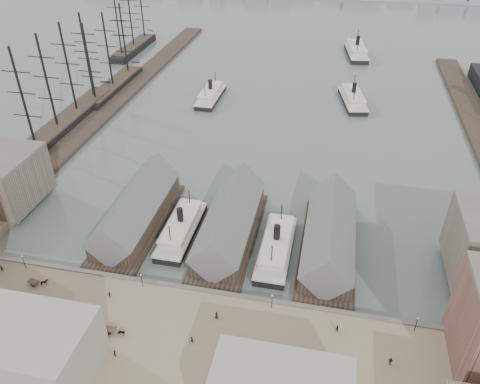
% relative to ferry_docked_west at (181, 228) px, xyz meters
% --- Properties ---
extents(ground, '(900.00, 900.00, 0.00)m').
position_rel_ferry_docked_west_xyz_m(ground, '(13.00, -15.43, -2.12)').
color(ground, '#4C5854').
rests_on(ground, ground).
extents(quay, '(180.00, 30.00, 2.00)m').
position_rel_ferry_docked_west_xyz_m(quay, '(13.00, -35.43, -1.12)').
color(quay, '#807156').
rests_on(quay, ground).
extents(seawall, '(180.00, 1.20, 2.30)m').
position_rel_ferry_docked_west_xyz_m(seawall, '(13.00, -20.63, -0.97)').
color(seawall, '#59544C').
rests_on(seawall, ground).
extents(west_wharf, '(10.00, 220.00, 1.60)m').
position_rel_ferry_docked_west_xyz_m(west_wharf, '(-55.00, 84.57, -1.32)').
color(west_wharf, '#2D231C').
rests_on(west_wharf, ground).
extents(ferry_shed_west, '(14.00, 42.00, 12.60)m').
position_rel_ferry_docked_west_xyz_m(ferry_shed_west, '(-13.00, 1.44, 2.52)').
color(ferry_shed_west, '#2D231C').
rests_on(ferry_shed_west, ground).
extents(ferry_shed_center, '(14.00, 42.00, 12.60)m').
position_rel_ferry_docked_west_xyz_m(ferry_shed_center, '(13.00, 1.44, 2.52)').
color(ferry_shed_center, '#2D231C').
rests_on(ferry_shed_center, ground).
extents(ferry_shed_east, '(14.00, 42.00, 12.60)m').
position_rel_ferry_docked_west_xyz_m(ferry_shed_east, '(39.00, 1.44, 2.52)').
color(ferry_shed_east, '#2D231C').
rests_on(ferry_shed_east, ground).
extents(street_bldg_west, '(30.00, 16.00, 12.00)m').
position_rel_ferry_docked_west_xyz_m(street_bldg_west, '(-17.00, -47.43, 5.88)').
color(street_bldg_west, gray).
rests_on(street_bldg_west, quay).
extents(lamp_post_far_w, '(0.44, 0.44, 3.92)m').
position_rel_ferry_docked_west_xyz_m(lamp_post_far_w, '(-32.00, -22.43, 2.59)').
color(lamp_post_far_w, black).
rests_on(lamp_post_far_w, quay).
extents(lamp_post_near_w, '(0.44, 0.44, 3.92)m').
position_rel_ferry_docked_west_xyz_m(lamp_post_near_w, '(-2.00, -22.43, 2.59)').
color(lamp_post_near_w, black).
rests_on(lamp_post_near_w, quay).
extents(lamp_post_near_e, '(0.44, 0.44, 3.92)m').
position_rel_ferry_docked_west_xyz_m(lamp_post_near_e, '(28.00, -22.43, 2.59)').
color(lamp_post_near_e, black).
rests_on(lamp_post_near_e, quay).
extents(lamp_post_far_e, '(0.44, 0.44, 3.92)m').
position_rel_ferry_docked_west_xyz_m(lamp_post_far_e, '(58.00, -22.43, 2.59)').
color(lamp_post_far_e, black).
rests_on(lamp_post_far_e, quay).
extents(ferry_docked_west, '(7.60, 25.34, 9.05)m').
position_rel_ferry_docked_west_xyz_m(ferry_docked_west, '(0.00, 0.00, 0.00)').
color(ferry_docked_west, black).
rests_on(ferry_docked_west, ground).
extents(ferry_docked_east, '(7.79, 25.97, 9.27)m').
position_rel_ferry_docked_west_xyz_m(ferry_docked_east, '(26.00, -2.13, 0.05)').
color(ferry_docked_east, black).
rests_on(ferry_docked_east, ground).
extents(ferry_open_near, '(7.88, 26.13, 9.33)m').
position_rel_ferry_docked_west_xyz_m(ferry_open_near, '(-16.30, 90.92, 0.07)').
color(ferry_open_near, black).
rests_on(ferry_open_near, ground).
extents(ferry_open_mid, '(13.38, 28.00, 9.61)m').
position_rel_ferry_docked_west_xyz_m(ferry_open_mid, '(43.83, 99.46, 0.13)').
color(ferry_open_mid, black).
rests_on(ferry_open_mid, ground).
extents(ferry_open_far, '(13.71, 31.99, 11.06)m').
position_rel_ferry_docked_west_xyz_m(ferry_open_far, '(44.84, 165.34, 0.47)').
color(ferry_open_far, black).
rests_on(ferry_open_far, ground).
extents(sailing_ship_near, '(9.09, 62.59, 37.35)m').
position_rel_ferry_docked_west_xyz_m(sailing_ship_near, '(-63.30, 54.26, 0.62)').
color(sailing_ship_near, black).
rests_on(sailing_ship_near, ground).
extents(sailing_ship_mid, '(8.33, 48.15, 34.26)m').
position_rel_ferry_docked_west_xyz_m(sailing_ship_mid, '(-61.27, 90.49, 0.33)').
color(sailing_ship_mid, black).
rests_on(sailing_ship_mid, ground).
extents(sailing_ship_far, '(8.21, 45.62, 33.76)m').
position_rel_ferry_docked_west_xyz_m(sailing_ship_far, '(-75.32, 147.66, 0.32)').
color(sailing_ship_far, black).
rests_on(sailing_ship_far, ground).
extents(horse_cart_left, '(4.83, 2.36, 1.62)m').
position_rel_ferry_docked_west_xyz_m(horse_cart_left, '(-24.93, -26.73, 0.70)').
color(horse_cart_left, black).
rests_on(horse_cart_left, quay).
extents(horse_cart_center, '(4.84, 1.75, 1.44)m').
position_rel_ferry_docked_west_xyz_m(horse_cart_center, '(-1.98, -36.20, 0.65)').
color(horse_cart_center, black).
rests_on(horse_cart_center, quay).
extents(horse_cart_right, '(4.83, 2.63, 1.63)m').
position_rel_ferry_docked_west_xyz_m(horse_cart_right, '(35.96, -35.45, 0.70)').
color(horse_cart_right, black).
rests_on(horse_cart_right, quay).
extents(pedestrian_0, '(0.79, 0.78, 1.77)m').
position_rel_ferry_docked_west_xyz_m(pedestrian_0, '(-36.69, -24.65, 0.76)').
color(pedestrian_0, black).
rests_on(pedestrian_0, quay).
extents(pedestrian_1, '(0.70, 0.84, 1.56)m').
position_rel_ferry_docked_west_xyz_m(pedestrian_1, '(-19.36, -37.22, 0.66)').
color(pedestrian_1, black).
rests_on(pedestrian_1, quay).
extents(pedestrian_2, '(1.16, 1.07, 1.57)m').
position_rel_ferry_docked_west_xyz_m(pedestrian_2, '(-7.94, -27.08, 0.66)').
color(pedestrian_2, black).
rests_on(pedestrian_2, quay).
extents(pedestrian_3, '(0.44, 0.99, 1.66)m').
position_rel_ferry_docked_west_xyz_m(pedestrian_3, '(-0.19, -41.25, 0.71)').
color(pedestrian_3, black).
rests_on(pedestrian_3, quay).
extents(pedestrian_4, '(0.98, 0.85, 1.68)m').
position_rel_ferry_docked_west_xyz_m(pedestrian_4, '(16.91, -27.77, 0.72)').
color(pedestrian_4, black).
rests_on(pedestrian_4, quay).
extents(pedestrian_5, '(0.73, 0.59, 1.79)m').
position_rel_ferry_docked_west_xyz_m(pedestrian_5, '(13.65, -34.93, 0.77)').
color(pedestrian_5, black).
rests_on(pedestrian_5, quay).
extents(pedestrian_6, '(0.88, 0.71, 1.70)m').
position_rel_ferry_docked_west_xyz_m(pedestrian_6, '(42.20, -25.89, 0.73)').
color(pedestrian_6, black).
rests_on(pedestrian_6, quay).
extents(pedestrian_8, '(1.13, 0.68, 1.79)m').
position_rel_ferry_docked_west_xyz_m(pedestrian_8, '(52.59, -31.79, 0.78)').
color(pedestrian_8, black).
rests_on(pedestrian_8, quay).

